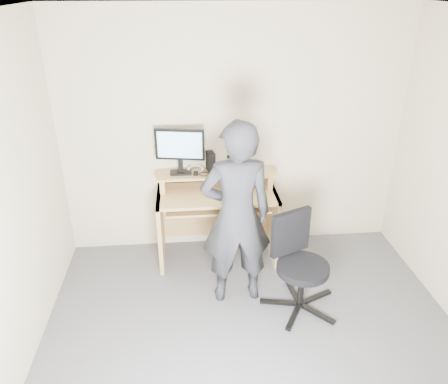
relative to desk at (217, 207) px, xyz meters
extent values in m
plane|color=#595A5F|center=(0.20, -1.53, -0.55)|extent=(3.50, 3.50, 0.00)
cube|color=#C1B699|center=(0.20, 0.22, 0.70)|extent=(3.50, 0.02, 2.50)
cube|color=white|center=(0.20, -1.53, 1.95)|extent=(3.50, 3.50, 0.02)
cube|color=tan|center=(-0.58, -0.08, -0.17)|extent=(0.04, 0.60, 0.75)
cube|color=tan|center=(0.58, -0.08, -0.17)|extent=(0.04, 0.60, 0.75)
cube|color=tan|center=(0.00, -0.08, 0.19)|extent=(1.20, 0.60, 0.03)
cube|color=tan|center=(0.00, -0.16, 0.09)|extent=(1.02, 0.38, 0.02)
cube|color=tan|center=(-0.54, 0.07, 0.28)|extent=(0.05, 0.28, 0.15)
cube|color=tan|center=(0.54, 0.07, 0.28)|extent=(0.05, 0.28, 0.15)
cube|color=tan|center=(0.00, 0.07, 0.35)|extent=(1.20, 0.30, 0.02)
cube|color=tan|center=(0.00, 0.21, -0.12)|extent=(1.20, 0.03, 0.65)
cube|color=black|center=(-0.35, 0.08, 0.37)|extent=(0.21, 0.14, 0.01)
cube|color=black|center=(-0.35, 0.09, 0.45)|extent=(0.05, 0.04, 0.14)
cube|color=black|center=(-0.35, 0.07, 0.67)|extent=(0.49, 0.12, 0.31)
cube|color=#93DCFF|center=(-0.35, 0.05, 0.67)|extent=(0.43, 0.08, 0.26)
cube|color=black|center=(-0.05, 0.11, 0.46)|extent=(0.10, 0.14, 0.20)
cylinder|color=silver|center=(0.15, 0.05, 0.44)|extent=(0.09, 0.09, 0.16)
cube|color=black|center=(0.22, 0.05, 0.37)|extent=(0.11, 0.15, 0.01)
cube|color=black|center=(-0.20, 0.01, 0.38)|extent=(0.05, 0.05, 0.03)
torus|color=silver|center=(-0.20, 0.14, 0.37)|extent=(0.18, 0.18, 0.06)
cube|color=black|center=(0.03, -0.17, 0.12)|extent=(0.49, 0.26, 0.03)
ellipsoid|color=black|center=(0.23, -0.18, 0.22)|extent=(0.11, 0.09, 0.04)
cube|color=black|center=(0.84, -0.90, -0.51)|extent=(0.34, 0.18, 0.03)
cube|color=black|center=(0.65, -0.79, -0.51)|extent=(0.08, 0.35, 0.03)
cube|color=black|center=(0.49, -0.93, -0.51)|extent=(0.35, 0.12, 0.03)
cube|color=black|center=(0.58, -1.13, -0.51)|extent=(0.21, 0.32, 0.03)
cube|color=black|center=(0.79, -1.11, -0.51)|extent=(0.27, 0.29, 0.03)
cylinder|color=black|center=(0.67, -0.97, -0.32)|extent=(0.05, 0.05, 0.37)
cylinder|color=black|center=(0.67, -0.97, -0.12)|extent=(0.46, 0.46, 0.06)
cube|color=black|center=(0.59, -0.79, 0.14)|extent=(0.37, 0.21, 0.41)
imported|color=black|center=(0.11, -0.75, 0.30)|extent=(0.64, 0.44, 1.70)
camera|label=1|loc=(-0.30, -3.98, 2.12)|focal=35.00mm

